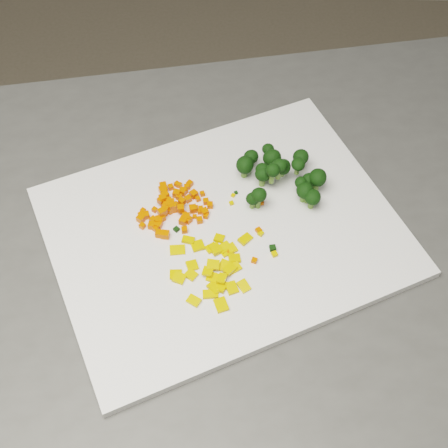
{
  "coord_description": "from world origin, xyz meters",
  "views": [
    {
      "loc": [
        0.38,
        -0.32,
        1.58
      ],
      "look_at": [
        0.37,
        0.15,
        0.92
      ],
      "focal_mm": 50.0,
      "sensor_mm": 36.0,
      "label": 1
    }
  ],
  "objects_px": {
    "cutting_board": "(224,231)",
    "counter_block": "(228,389)",
    "pepper_pile": "(215,263)",
    "carrot_pile": "(173,204)",
    "broccoli_pile": "(284,172)"
  },
  "relations": [
    {
      "from": "cutting_board",
      "to": "counter_block",
      "type": "bearing_deg",
      "value": -77.4
    },
    {
      "from": "pepper_pile",
      "to": "counter_block",
      "type": "bearing_deg",
      "value": 42.78
    },
    {
      "from": "counter_block",
      "to": "pepper_pile",
      "type": "distance_m",
      "value": 0.47
    },
    {
      "from": "broccoli_pile",
      "to": "counter_block",
      "type": "bearing_deg",
      "value": -120.18
    },
    {
      "from": "pepper_pile",
      "to": "broccoli_pile",
      "type": "bearing_deg",
      "value": 57.14
    },
    {
      "from": "counter_block",
      "to": "cutting_board",
      "type": "height_order",
      "value": "cutting_board"
    },
    {
      "from": "counter_block",
      "to": "cutting_board",
      "type": "xyz_separation_m",
      "value": [
        -0.01,
        0.04,
        0.46
      ]
    },
    {
      "from": "counter_block",
      "to": "cutting_board",
      "type": "relative_size",
      "value": 2.49
    },
    {
      "from": "carrot_pile",
      "to": "broccoli_pile",
      "type": "distance_m",
      "value": 0.15
    },
    {
      "from": "carrot_pile",
      "to": "broccoli_pile",
      "type": "height_order",
      "value": "broccoli_pile"
    },
    {
      "from": "counter_block",
      "to": "pepper_pile",
      "type": "relative_size",
      "value": 9.66
    },
    {
      "from": "carrot_pile",
      "to": "counter_block",
      "type": "bearing_deg",
      "value": -41.8
    },
    {
      "from": "carrot_pile",
      "to": "broccoli_pile",
      "type": "xyz_separation_m",
      "value": [
        0.15,
        0.05,
        0.01
      ]
    },
    {
      "from": "carrot_pile",
      "to": "pepper_pile",
      "type": "bearing_deg",
      "value": -56.0
    },
    {
      "from": "pepper_pile",
      "to": "broccoli_pile",
      "type": "height_order",
      "value": "broccoli_pile"
    }
  ]
}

